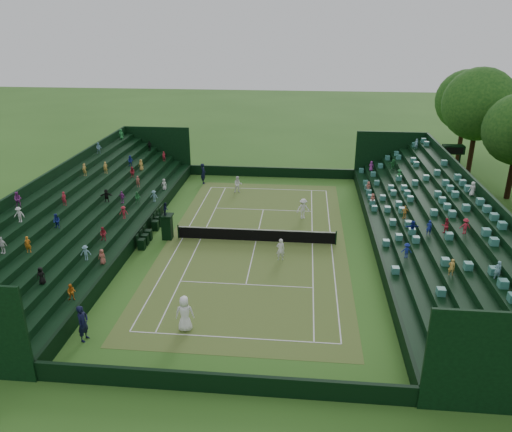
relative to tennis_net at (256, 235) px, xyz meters
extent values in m
plane|color=#2F5E1D|center=(0.00, 0.00, -0.53)|extent=(160.00, 160.00, 0.00)
cube|color=#447E2A|center=(0.00, 0.00, -0.52)|extent=(12.97, 26.77, 0.01)
cube|color=black|center=(0.00, 15.88, -0.03)|extent=(17.17, 0.20, 1.00)
cube|color=black|center=(0.00, -15.88, -0.03)|extent=(17.17, 0.20, 1.00)
cube|color=black|center=(8.48, 0.00, -0.03)|extent=(0.20, 31.77, 1.00)
cube|color=black|center=(-8.48, 0.00, -0.03)|extent=(0.20, 31.77, 1.00)
cube|color=black|center=(8.98, 0.00, -0.03)|extent=(0.80, 32.00, 1.00)
cube|color=black|center=(9.79, 0.00, 0.20)|extent=(0.80, 32.00, 1.45)
cube|color=black|center=(10.58, 0.00, 0.42)|extent=(0.80, 32.00, 1.90)
cube|color=black|center=(11.38, 0.00, 0.65)|extent=(0.80, 32.00, 2.35)
cube|color=black|center=(12.18, 0.00, 0.87)|extent=(0.80, 32.00, 2.80)
cube|color=black|center=(12.98, 0.00, 1.10)|extent=(0.80, 32.00, 3.25)
cube|color=black|center=(13.79, 0.00, 1.32)|extent=(0.80, 32.00, 3.70)
cube|color=black|center=(14.59, 0.00, 1.55)|extent=(0.80, 32.00, 4.15)
cube|color=black|center=(15.08, 0.00, 1.92)|extent=(0.20, 32.00, 4.90)
cube|color=black|center=(-8.98, 0.00, -0.03)|extent=(0.80, 32.00, 1.00)
cube|color=black|center=(-9.79, 0.00, 0.20)|extent=(0.80, 32.00, 1.45)
cube|color=black|center=(-10.58, 0.00, 0.42)|extent=(0.80, 32.00, 1.90)
cube|color=black|center=(-11.38, 0.00, 0.65)|extent=(0.80, 32.00, 2.35)
cube|color=black|center=(-12.18, 0.00, 0.87)|extent=(0.80, 32.00, 2.80)
cube|color=black|center=(-12.98, 0.00, 1.10)|extent=(0.80, 32.00, 3.25)
cube|color=black|center=(-13.79, 0.00, 1.32)|extent=(0.80, 32.00, 3.70)
cube|color=black|center=(-14.59, 0.00, 1.55)|extent=(0.80, 32.00, 4.15)
cube|color=black|center=(-15.08, 0.00, 1.92)|extent=(0.20, 32.00, 4.90)
cylinder|color=black|center=(-5.79, 0.00, 0.00)|extent=(0.10, 0.10, 1.06)
cylinder|color=black|center=(5.79, 0.00, 0.00)|extent=(0.10, 0.10, 1.06)
cube|color=black|center=(0.00, 0.00, -0.07)|extent=(11.57, 0.02, 0.86)
cube|color=white|center=(0.00, 0.00, 0.40)|extent=(11.57, 0.04, 0.07)
cylinder|color=black|center=(17.00, 16.00, 0.97)|extent=(0.16, 0.16, 3.00)
cylinder|color=black|center=(18.50, 16.00, 0.97)|extent=(0.16, 0.16, 3.00)
cube|color=black|center=(17.75, 16.00, 2.77)|extent=(2.00, 1.00, 0.80)
cylinder|color=black|center=(21.71, 11.44, 1.17)|extent=(0.50, 0.50, 3.40)
cylinder|color=black|center=(20.35, 18.62, 1.43)|extent=(0.50, 0.50, 3.92)
sphere|color=#133E11|center=(20.35, 18.62, 6.75)|extent=(7.16, 7.16, 7.16)
cylinder|color=black|center=(20.80, 24.19, 1.30)|extent=(0.50, 0.50, 3.65)
sphere|color=#133E11|center=(20.80, 24.19, 6.25)|extent=(6.67, 6.67, 6.67)
cube|color=black|center=(-6.55, -0.17, 0.38)|extent=(0.71, 0.71, 1.82)
cube|color=black|center=(-6.55, -0.17, 1.34)|extent=(0.91, 0.91, 0.10)
cube|color=black|center=(-6.91, -0.17, 1.69)|extent=(0.08, 0.91, 0.71)
imported|color=black|center=(-6.55, -0.17, 1.86)|extent=(0.40, 0.49, 0.94)
cube|color=black|center=(-7.91, -2.12, -0.14)|extent=(0.49, 0.49, 0.78)
cube|color=black|center=(-8.16, -2.12, 0.35)|extent=(0.06, 0.49, 0.49)
cube|color=black|center=(-7.91, -1.32, -0.14)|extent=(0.49, 0.49, 0.78)
cube|color=black|center=(-8.16, -1.32, 0.35)|extent=(0.06, 0.49, 0.49)
cube|color=black|center=(-7.91, -0.52, -0.14)|extent=(0.49, 0.49, 0.78)
cube|color=black|center=(-8.16, -0.52, 0.35)|extent=(0.06, 0.49, 0.49)
cube|color=black|center=(-7.91, 1.28, -0.14)|extent=(0.49, 0.49, 0.78)
cube|color=black|center=(-8.16, 1.28, 0.35)|extent=(0.06, 0.49, 0.49)
cube|color=black|center=(-7.91, 2.08, -0.14)|extent=(0.49, 0.49, 0.78)
cube|color=black|center=(-8.16, 2.08, 0.35)|extent=(0.06, 0.49, 0.49)
cube|color=black|center=(-7.91, 2.88, -0.14)|extent=(0.49, 0.49, 0.78)
cube|color=black|center=(-8.16, 2.88, 0.35)|extent=(0.06, 0.49, 0.49)
imported|color=white|center=(-2.61, -11.42, 0.47)|extent=(1.06, 0.78, 1.99)
imported|color=white|center=(1.94, -2.84, 0.26)|extent=(0.64, 0.49, 1.58)
imported|color=white|center=(-2.74, 10.68, 0.26)|extent=(0.89, 0.77, 1.58)
imported|color=white|center=(3.38, 4.84, 0.32)|extent=(1.24, 0.97, 1.69)
imported|color=black|center=(-6.47, 13.06, 0.49)|extent=(0.65, 0.84, 2.03)
imported|color=black|center=(-7.51, -12.77, 0.46)|extent=(0.59, 0.79, 1.98)
camera|label=1|loc=(3.24, -33.08, 14.83)|focal=35.00mm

